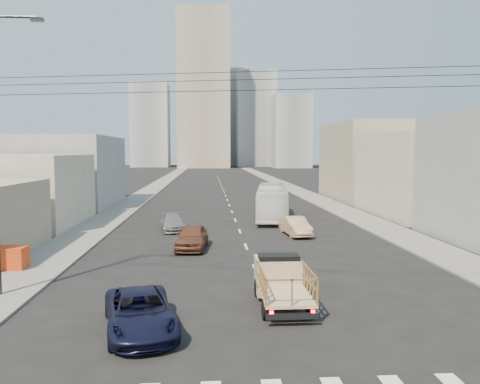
{
  "coord_description": "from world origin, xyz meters",
  "views": [
    {
      "loc": [
        -2.49,
        -16.38,
        6.26
      ],
      "look_at": [
        -0.29,
        15.46,
        3.5
      ],
      "focal_mm": 35.0,
      "sensor_mm": 36.0,
      "label": 1
    }
  ],
  "objects": [
    {
      "name": "sidewalk_left",
      "position": [
        -11.75,
        70.0,
        0.06
      ],
      "size": [
        3.5,
        180.0,
        0.12
      ],
      "primitive_type": "cube",
      "color": "slate",
      "rests_on": "ground"
    },
    {
      "name": "lane_dashes",
      "position": [
        0.0,
        53.0,
        0.01
      ],
      "size": [
        0.15,
        104.0,
        0.01
      ],
      "color": "silver",
      "rests_on": "ground"
    },
    {
      "name": "midrise_back",
      "position": [
        6.0,
        200.0,
        22.0
      ],
      "size": [
        18.0,
        18.0,
        44.0
      ],
      "primitive_type": "cube",
      "color": "gray",
      "rests_on": "ground"
    },
    {
      "name": "midrise_ne",
      "position": [
        18.0,
        185.0,
        20.0
      ],
      "size": [
        16.0,
        16.0,
        40.0
      ],
      "primitive_type": "cube",
      "color": "gray",
      "rests_on": "ground"
    },
    {
      "name": "ground",
      "position": [
        0.0,
        0.0,
        0.0
      ],
      "size": [
        420.0,
        420.0,
        0.0
      ],
      "primitive_type": "plane",
      "color": "black",
      "rests_on": "ground"
    },
    {
      "name": "crate_stack",
      "position": [
        -13.0,
        8.58,
        0.69
      ],
      "size": [
        1.8,
        1.2,
        1.14
      ],
      "color": "red",
      "rests_on": "sidewalk_left"
    },
    {
      "name": "navy_pickup",
      "position": [
        -4.88,
        -0.32,
        0.69
      ],
      "size": [
        3.36,
        5.35,
        1.38
      ],
      "primitive_type": "imported",
      "rotation": [
        0.0,
        0.0,
        0.23
      ],
      "color": "black",
      "rests_on": "ground"
    },
    {
      "name": "bldg_right_far",
      "position": [
        20.0,
        44.0,
        5.0
      ],
      "size": [
        12.0,
        16.0,
        10.0
      ],
      "primitive_type": "cube",
      "color": "gray",
      "rests_on": "ground"
    },
    {
      "name": "sedan_grey",
      "position": [
        -5.3,
        20.7,
        0.63
      ],
      "size": [
        2.41,
        4.53,
        1.25
      ],
      "primitive_type": "imported",
      "rotation": [
        0.0,
        0.0,
        0.16
      ],
      "color": "slate",
      "rests_on": "ground"
    },
    {
      "name": "midrise_nw",
      "position": [
        -26.0,
        180.0,
        17.0
      ],
      "size": [
        15.0,
        15.0,
        34.0
      ],
      "primitive_type": "cube",
      "color": "gray",
      "rests_on": "ground"
    },
    {
      "name": "midrise_east",
      "position": [
        30.0,
        165.0,
        14.0
      ],
      "size": [
        14.0,
        14.0,
        28.0
      ],
      "primitive_type": "cube",
      "color": "gray",
      "rests_on": "ground"
    },
    {
      "name": "sedan_tan",
      "position": [
        4.04,
        17.92,
        0.69
      ],
      "size": [
        1.95,
        4.35,
        1.39
      ],
      "primitive_type": "imported",
      "rotation": [
        0.0,
        0.0,
        0.12
      ],
      "color": "tan",
      "rests_on": "ground"
    },
    {
      "name": "bldg_left_far",
      "position": [
        -19.5,
        39.0,
        4.0
      ],
      "size": [
        12.0,
        16.0,
        8.0
      ],
      "primitive_type": "cube",
      "color": "gray",
      "rests_on": "ground"
    },
    {
      "name": "city_bus",
      "position": [
        3.47,
        26.65,
        1.6
      ],
      "size": [
        4.21,
        11.73,
        3.2
      ],
      "primitive_type": "imported",
      "rotation": [
        0.0,
        0.0,
        -0.14
      ],
      "color": "white",
      "rests_on": "ground"
    },
    {
      "name": "high_rise_tower",
      "position": [
        -4.0,
        170.0,
        30.0
      ],
      "size": [
        20.0,
        20.0,
        60.0
      ],
      "primitive_type": "cube",
      "color": "tan",
      "rests_on": "ground"
    },
    {
      "name": "bldg_right_mid",
      "position": [
        19.5,
        28.0,
        4.0
      ],
      "size": [
        11.0,
        14.0,
        8.0
      ],
      "primitive_type": "cube",
      "color": "#B3A990",
      "rests_on": "ground"
    },
    {
      "name": "sidewalk_right",
      "position": [
        11.75,
        70.0,
        0.06
      ],
      "size": [
        3.5,
        180.0,
        0.12
      ],
      "primitive_type": "cube",
      "color": "slate",
      "rests_on": "ground"
    },
    {
      "name": "bldg_left_mid",
      "position": [
        -19.0,
        24.0,
        3.0
      ],
      "size": [
        11.0,
        12.0,
        6.0
      ],
      "primitive_type": "cube",
      "color": "#B3A990",
      "rests_on": "ground"
    },
    {
      "name": "flatbed_pickup",
      "position": [
        0.49,
        2.12,
        1.09
      ],
      "size": [
        1.95,
        4.41,
        1.9
      ],
      "color": "tan",
      "rests_on": "ground"
    },
    {
      "name": "sedan_brown",
      "position": [
        -3.53,
        13.49,
        0.78
      ],
      "size": [
        2.26,
        4.71,
        1.55
      ],
      "primitive_type": "imported",
      "rotation": [
        0.0,
        0.0,
        -0.1
      ],
      "color": "brown",
      "rests_on": "ground"
    },
    {
      "name": "overhead_wires",
      "position": [
        0.0,
        1.5,
        8.97
      ],
      "size": [
        23.01,
        5.02,
        0.72
      ],
      "color": "black",
      "rests_on": "ground"
    }
  ]
}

